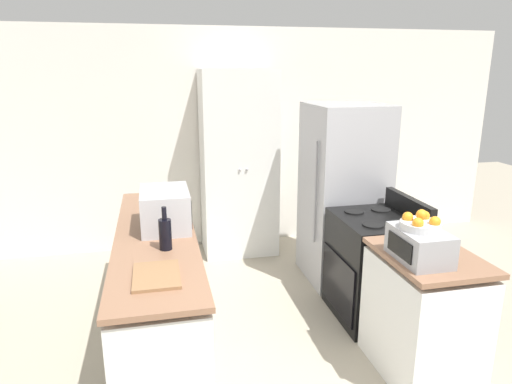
# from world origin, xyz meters

# --- Properties ---
(wall_back) EXTENTS (7.00, 0.06, 2.60)m
(wall_back) POSITION_xyz_m (0.00, 3.37, 1.30)
(wall_back) COLOR silver
(wall_back) RESTS_ON ground_plane
(counter_left) EXTENTS (0.60, 2.44, 0.92)m
(counter_left) POSITION_xyz_m (-0.91, 1.32, 0.44)
(counter_left) COLOR silver
(counter_left) RESTS_ON ground_plane
(counter_right) EXTENTS (0.60, 0.79, 0.92)m
(counter_right) POSITION_xyz_m (0.91, 0.50, 0.44)
(counter_right) COLOR silver
(counter_right) RESTS_ON ground_plane
(pantry_cabinet) EXTENTS (0.84, 0.60, 2.13)m
(pantry_cabinet) POSITION_xyz_m (0.06, 3.04, 1.06)
(pantry_cabinet) COLOR silver
(pantry_cabinet) RESTS_ON ground_plane
(stove) EXTENTS (0.66, 0.75, 1.08)m
(stove) POSITION_xyz_m (0.93, 1.29, 0.47)
(stove) COLOR black
(stove) RESTS_ON ground_plane
(refrigerator) EXTENTS (0.74, 0.79, 1.80)m
(refrigerator) POSITION_xyz_m (0.96, 2.10, 0.90)
(refrigerator) COLOR #A3A3A8
(refrigerator) RESTS_ON ground_plane
(microwave) EXTENTS (0.38, 0.53, 0.31)m
(microwave) POSITION_xyz_m (-0.82, 1.43, 1.07)
(microwave) COLOR #B2B2B7
(microwave) RESTS_ON counter_left
(wine_bottle) EXTENTS (0.09, 0.09, 0.31)m
(wine_bottle) POSITION_xyz_m (-0.84, 0.97, 1.03)
(wine_bottle) COLOR black
(wine_bottle) RESTS_ON counter_left
(toaster_oven) EXTENTS (0.29, 0.42, 0.21)m
(toaster_oven) POSITION_xyz_m (0.78, 0.42, 1.02)
(toaster_oven) COLOR #939399
(toaster_oven) RESTS_ON counter_right
(fruit_bowl) EXTENTS (0.26, 0.26, 0.13)m
(fruit_bowl) POSITION_xyz_m (0.78, 0.44, 1.17)
(fruit_bowl) COLOR silver
(fruit_bowl) RESTS_ON toaster_oven
(cutting_board) EXTENTS (0.28, 0.39, 0.02)m
(cutting_board) POSITION_xyz_m (-0.91, 0.54, 0.93)
(cutting_board) COLOR #8E6642
(cutting_board) RESTS_ON counter_left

